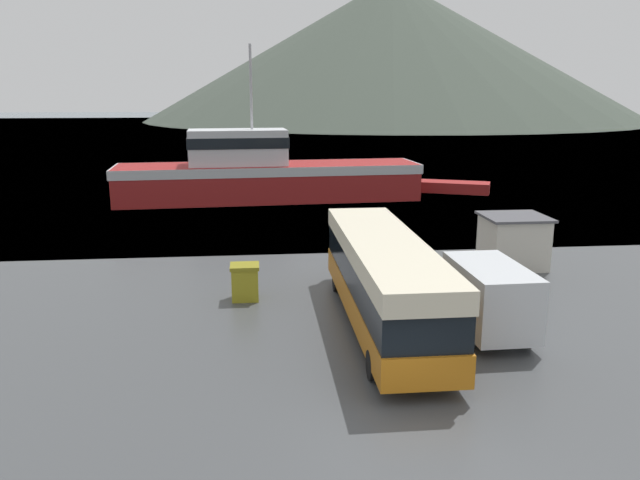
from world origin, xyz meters
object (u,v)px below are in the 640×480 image
at_px(storage_bin, 245,282).
at_px(small_boat, 447,187).
at_px(dock_kiosk, 513,241).
at_px(delivery_van, 483,294).
at_px(fishing_boat, 263,173).
at_px(tour_bus, 384,278).

height_order(storage_bin, small_boat, storage_bin).
height_order(storage_bin, dock_kiosk, dock_kiosk).
xyz_separation_m(delivery_van, storage_bin, (-8.51, 4.15, -0.57)).
distance_m(dock_kiosk, small_boat, 23.23).
distance_m(fishing_boat, dock_kiosk, 23.66).
height_order(fishing_boat, dock_kiosk, fishing_boat).
xyz_separation_m(delivery_van, dock_kiosk, (4.38, 7.84, -0.05)).
bearing_deg(small_boat, tour_bus, -178.30).
bearing_deg(tour_bus, storage_bin, 145.33).
height_order(tour_bus, delivery_van, tour_bus).
xyz_separation_m(tour_bus, storage_bin, (-5.02, 3.49, -1.08)).
bearing_deg(dock_kiosk, storage_bin, -163.99).
bearing_deg(small_boat, storage_bin, 170.79).
xyz_separation_m(fishing_boat, small_boat, (15.55, 2.40, -1.66)).
bearing_deg(tour_bus, small_boat, 68.98).
bearing_deg(fishing_boat, small_boat, 95.11).
bearing_deg(storage_bin, tour_bus, -34.78).
xyz_separation_m(storage_bin, dock_kiosk, (12.88, 3.70, 0.52)).
bearing_deg(storage_bin, delivery_van, -26.00).
relative_size(delivery_van, small_boat, 0.82).
xyz_separation_m(dock_kiosk, small_boat, (3.76, 22.90, -0.83)).
bearing_deg(delivery_van, dock_kiosk, 59.78).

